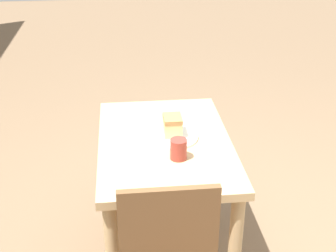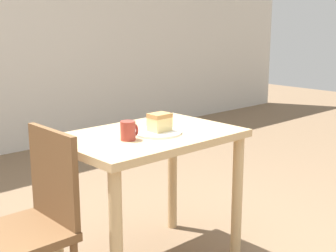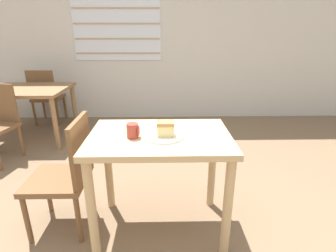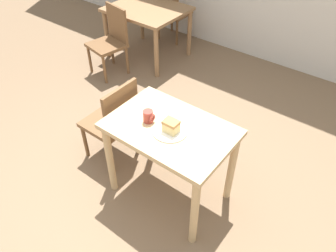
% 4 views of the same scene
% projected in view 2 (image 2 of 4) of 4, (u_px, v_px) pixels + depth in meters
% --- Properties ---
extents(dining_table_near, '(0.94, 0.63, 0.76)m').
position_uv_depth(dining_table_near, '(149.00, 157.00, 2.50)').
color(dining_table_near, tan).
rests_on(dining_table_near, ground_plane).
extents(chair_near_window, '(0.41, 0.41, 0.86)m').
position_uv_depth(chair_near_window, '(32.00, 219.00, 2.12)').
color(chair_near_window, brown).
rests_on(chair_near_window, ground_plane).
extents(plate, '(0.26, 0.26, 0.01)m').
position_uv_depth(plate, '(157.00, 132.00, 2.46)').
color(plate, white).
rests_on(plate, dining_table_near).
extents(cake_slice, '(0.11, 0.09, 0.09)m').
position_uv_depth(cake_slice, '(160.00, 122.00, 2.45)').
color(cake_slice, '#E0C67F').
rests_on(cake_slice, plate).
extents(coffee_mug, '(0.08, 0.08, 0.10)m').
position_uv_depth(coffee_mug, '(129.00, 131.00, 2.31)').
color(coffee_mug, '#9E382D').
rests_on(coffee_mug, dining_table_near).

